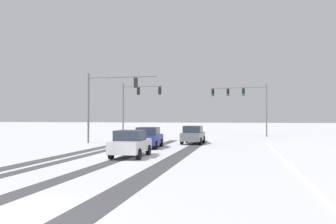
% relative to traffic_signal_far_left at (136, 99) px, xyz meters
% --- Properties ---
extents(wheel_track_left_lane, '(1.11, 30.98, 0.01)m').
position_rel_traffic_signal_far_left_xyz_m(wheel_track_left_lane, '(8.57, -20.12, -4.59)').
color(wheel_track_left_lane, '#4C4C51').
rests_on(wheel_track_left_lane, ground).
extents(wheel_track_right_lane, '(0.75, 30.98, 0.01)m').
position_rel_traffic_signal_far_left_xyz_m(wheel_track_right_lane, '(2.80, -20.12, -4.59)').
color(wheel_track_right_lane, '#4C4C51').
rests_on(wheel_track_right_lane, ground).
extents(wheel_track_center, '(0.87, 30.98, 0.01)m').
position_rel_traffic_signal_far_left_xyz_m(wheel_track_center, '(5.55, -20.12, -4.59)').
color(wheel_track_center, '#4C4C51').
rests_on(wheel_track_center, ground).
extents(wheel_track_oncoming, '(0.97, 30.98, 0.01)m').
position_rel_traffic_signal_far_left_xyz_m(wheel_track_oncoming, '(1.56, -20.12, -4.59)').
color(wheel_track_oncoming, '#4C4C51').
rests_on(wheel_track_oncoming, ground).
extents(sidewalk_kerb_right, '(4.00, 30.98, 0.12)m').
position_rel_traffic_signal_far_left_xyz_m(sidewalk_kerb_right, '(16.83, -21.53, -4.53)').
color(sidewalk_kerb_right, white).
rests_on(sidewalk_kerb_right, ground).
extents(traffic_signal_far_left, '(4.88, 0.41, 6.50)m').
position_rel_traffic_signal_far_left_xyz_m(traffic_signal_far_left, '(0.00, 0.00, 0.00)').
color(traffic_signal_far_left, slate).
rests_on(traffic_signal_far_left, ground).
extents(traffic_signal_near_left, '(6.65, 0.44, 6.50)m').
position_rel_traffic_signal_far_left_xyz_m(traffic_signal_near_left, '(0.20, -9.99, -0.13)').
color(traffic_signal_near_left, slate).
rests_on(traffic_signal_near_left, ground).
extents(traffic_signal_far_right, '(7.02, 0.67, 6.50)m').
position_rel_traffic_signal_far_left_xyz_m(traffic_signal_far_right, '(12.62, 4.14, 0.23)').
color(traffic_signal_far_right, slate).
rests_on(traffic_signal_far_right, ground).
extents(car_grey_lead, '(1.88, 4.12, 1.62)m').
position_rel_traffic_signal_far_left_xyz_m(car_grey_lead, '(8.11, -9.18, -3.77)').
color(car_grey_lead, slate).
rests_on(car_grey_lead, ground).
extents(car_blue_second, '(2.02, 4.19, 1.62)m').
position_rel_traffic_signal_far_left_xyz_m(car_blue_second, '(5.24, -14.12, -3.77)').
color(car_blue_second, '#233899').
rests_on(car_blue_second, ground).
extents(car_white_third, '(1.96, 4.16, 1.62)m').
position_rel_traffic_signal_far_left_xyz_m(car_white_third, '(5.85, -20.60, -3.77)').
color(car_white_third, silver).
rests_on(car_white_third, ground).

